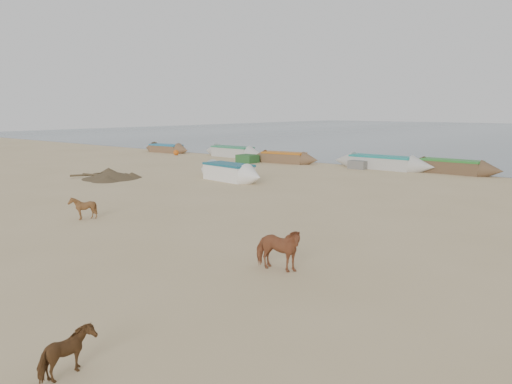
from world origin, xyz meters
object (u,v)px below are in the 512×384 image
(cow_adult, at_px, (278,249))
(calf_right, at_px, (69,354))
(calf_front, at_px, (83,208))
(near_canoe, at_px, (229,172))

(cow_adult, height_order, calf_right, cow_adult)
(calf_front, relative_size, near_canoe, 0.17)
(cow_adult, relative_size, calf_right, 1.78)
(cow_adult, xyz_separation_m, calf_right, (0.57, -6.07, -0.19))
(cow_adult, xyz_separation_m, calf_front, (-9.09, 0.19, -0.13))
(calf_right, bearing_deg, cow_adult, -24.57)
(near_canoe, bearing_deg, calf_right, -46.11)
(calf_right, height_order, near_canoe, near_canoe)
(calf_right, bearing_deg, calf_front, 27.13)
(cow_adult, bearing_deg, calf_front, 77.63)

